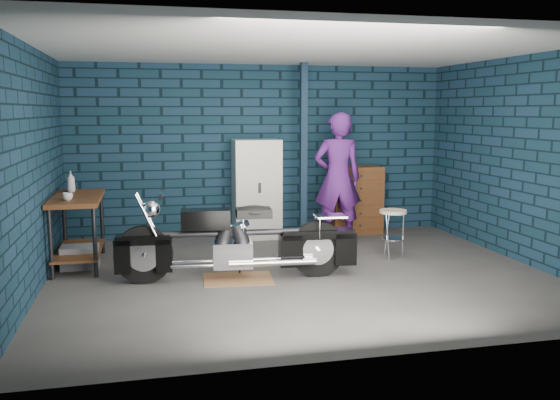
% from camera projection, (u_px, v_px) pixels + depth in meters
% --- Properties ---
extents(ground, '(6.00, 6.00, 0.00)m').
position_uv_depth(ground, '(301.00, 275.00, 7.24)').
color(ground, '#4E4B49').
rests_on(ground, ground).
extents(room_walls, '(6.02, 5.01, 2.71)m').
position_uv_depth(room_walls, '(290.00, 117.00, 7.49)').
color(room_walls, '#112B39').
rests_on(room_walls, ground).
extents(support_post, '(0.10, 0.10, 2.70)m').
position_uv_depth(support_post, '(303.00, 153.00, 9.04)').
color(support_post, '#102234').
rests_on(support_post, ground).
extents(workbench, '(0.60, 1.40, 0.91)m').
position_uv_depth(workbench, '(78.00, 231.00, 7.61)').
color(workbench, brown).
rests_on(workbench, ground).
extents(drip_mat, '(0.86, 0.67, 0.01)m').
position_uv_depth(drip_mat, '(238.00, 279.00, 7.05)').
color(drip_mat, brown).
rests_on(drip_mat, ground).
extents(motorcycle, '(2.46, 0.84, 1.07)m').
position_uv_depth(motorcycle, '(237.00, 235.00, 6.97)').
color(motorcycle, black).
rests_on(motorcycle, ground).
extents(person, '(0.76, 0.55, 1.96)m').
position_uv_depth(person, '(338.00, 178.00, 8.89)').
color(person, '#592078').
rests_on(person, ground).
extents(storage_bin, '(0.46, 0.33, 0.29)m').
position_uv_depth(storage_bin, '(80.00, 257.00, 7.53)').
color(storage_bin, gray).
rests_on(storage_bin, ground).
extents(locker, '(0.72, 0.51, 1.54)m').
position_uv_depth(locker, '(257.00, 189.00, 9.25)').
color(locker, silver).
rests_on(locker, ground).
extents(tool_chest, '(0.82, 0.46, 1.09)m').
position_uv_depth(tool_chest, '(356.00, 200.00, 9.64)').
color(tool_chest, brown).
rests_on(tool_chest, ground).
extents(shop_stool, '(0.47, 0.47, 0.66)m').
position_uv_depth(shop_stool, '(393.00, 234.00, 8.02)').
color(shop_stool, '#C4B294').
rests_on(shop_stool, ground).
extents(cup_a, '(0.15, 0.15, 0.10)m').
position_uv_depth(cup_a, '(68.00, 197.00, 7.15)').
color(cup_a, '#C4B294').
rests_on(cup_a, workbench).
extents(bottle, '(0.12, 0.12, 0.28)m').
position_uv_depth(bottle, '(71.00, 181.00, 7.92)').
color(bottle, gray).
rests_on(bottle, workbench).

